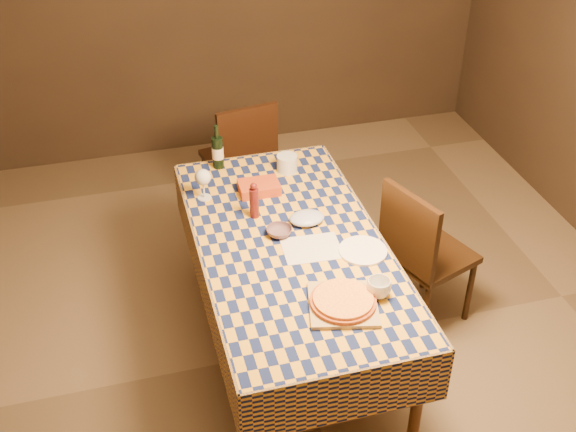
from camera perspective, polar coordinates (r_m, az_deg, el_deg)
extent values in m
plane|color=brown|center=(4.19, 0.18, -10.53)|extent=(5.00, 5.00, 0.00)
cylinder|color=brown|center=(3.49, 10.19, -14.26)|extent=(0.06, 0.06, 0.75)
cylinder|color=brown|center=(4.51, -7.28, -0.72)|extent=(0.06, 0.06, 0.75)
cylinder|color=brown|center=(4.64, 2.00, 0.72)|extent=(0.06, 0.06, 0.75)
cube|color=brown|center=(3.70, 0.20, -2.46)|extent=(0.90, 1.80, 0.03)
cube|color=brown|center=(3.68, 0.20, -2.21)|extent=(0.92, 1.82, 0.02)
cube|color=brown|center=(3.14, 4.77, -14.05)|extent=(0.94, 0.01, 0.30)
cube|color=brown|center=(4.50, -2.90, 3.17)|extent=(0.94, 0.01, 0.30)
cube|color=brown|center=(3.70, -6.78, -5.07)|extent=(0.01, 1.84, 0.30)
cube|color=brown|center=(3.89, 6.82, -2.75)|extent=(0.01, 1.84, 0.30)
cube|color=tan|center=(3.31, 4.37, -6.97)|extent=(0.37, 0.37, 0.02)
cylinder|color=#A4461B|center=(3.30, 4.38, -6.73)|extent=(0.37, 0.37, 0.02)
cylinder|color=orange|center=(3.29, 4.39, -6.53)|extent=(0.33, 0.33, 0.01)
cylinder|color=#4F1412|center=(3.82, -2.69, 1.03)|extent=(0.06, 0.06, 0.17)
sphere|color=#4F1412|center=(3.76, -2.73, 2.36)|extent=(0.04, 0.04, 0.04)
imported|color=#5C434E|center=(3.72, -0.70, -1.24)|extent=(0.14, 0.14, 0.04)
cylinder|color=silver|center=(4.04, -6.62, 1.47)|extent=(0.09, 0.09, 0.01)
cylinder|color=silver|center=(4.01, -6.66, 2.00)|extent=(0.01, 0.01, 0.08)
sphere|color=silver|center=(3.97, -6.75, 3.06)|extent=(0.09, 0.09, 0.09)
ellipsoid|color=#3D0709|center=(3.97, -6.74, 2.94)|extent=(0.06, 0.06, 0.04)
cylinder|color=black|center=(4.27, -5.57, 5.01)|extent=(0.08, 0.08, 0.19)
cylinder|color=black|center=(4.20, -5.68, 6.63)|extent=(0.03, 0.03, 0.08)
cylinder|color=beige|center=(4.27, -5.57, 5.01)|extent=(0.08, 0.08, 0.07)
cylinder|color=silver|center=(4.23, -0.08, 4.19)|extent=(0.16, 0.16, 0.10)
cube|color=#AF3D17|center=(4.06, -2.30, 2.27)|extent=(0.23, 0.16, 0.06)
cylinder|color=white|center=(3.63, 5.94, -2.75)|extent=(0.31, 0.31, 0.01)
imported|color=white|center=(3.36, 7.19, -5.67)|extent=(0.13, 0.13, 0.09)
cube|color=silver|center=(3.64, 1.89, -2.57)|extent=(0.30, 0.24, 0.00)
ellipsoid|color=#A7B4D5|center=(3.81, 1.50, -0.16)|extent=(0.20, 0.16, 0.05)
cube|color=black|center=(5.02, -4.01, 4.50)|extent=(0.49, 0.49, 0.04)
cube|color=black|center=(4.73, -3.19, 6.01)|extent=(0.42, 0.11, 0.46)
cylinder|color=black|center=(5.34, -2.88, 3.64)|extent=(0.04, 0.04, 0.43)
cylinder|color=black|center=(5.23, -6.50, 2.72)|extent=(0.04, 0.04, 0.43)
cylinder|color=black|center=(5.06, -1.24, 1.74)|extent=(0.04, 0.04, 0.43)
cylinder|color=black|center=(4.95, -5.01, 0.73)|extent=(0.04, 0.04, 0.43)
cube|color=black|center=(4.20, 11.15, -3.02)|extent=(0.54, 0.54, 0.04)
cube|color=black|center=(3.93, 9.49, -1.20)|extent=(0.18, 0.41, 0.46)
cylinder|color=black|center=(4.36, 14.15, -5.75)|extent=(0.04, 0.04, 0.43)
cylinder|color=black|center=(4.54, 10.84, -3.40)|extent=(0.04, 0.04, 0.43)
cylinder|color=black|center=(4.15, 10.77, -7.72)|extent=(0.04, 0.04, 0.43)
cylinder|color=black|center=(4.33, 7.45, -5.15)|extent=(0.04, 0.04, 0.43)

